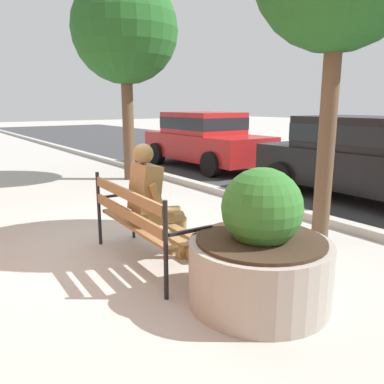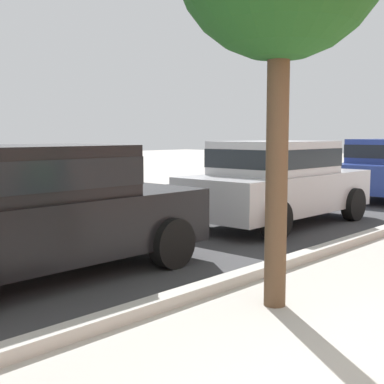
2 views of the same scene
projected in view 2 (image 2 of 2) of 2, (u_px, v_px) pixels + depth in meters
name	position (u px, v px, depth m)	size (l,w,h in m)	color
curb_stone	(148.00, 307.00, 5.02)	(60.00, 0.20, 0.12)	#B2AFA8
parked_car_black	(36.00, 207.00, 6.19)	(4.11, 1.95, 1.56)	black
parked_car_silver	(277.00, 180.00, 9.89)	(4.11, 1.95, 1.56)	#B7B7BC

